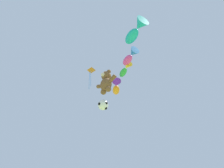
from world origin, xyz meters
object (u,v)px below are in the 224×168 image
object	(u,v)px
fish_kite_emerald	(125,69)
diamond_kite	(91,73)
fish_kite_magenta	(130,56)
teddy_bear_kite	(106,82)
soccer_ball_kite	(103,105)
fish_kite_tangerine	(116,87)
fish_kite_teal	(136,31)

from	to	relation	value
fish_kite_emerald	diamond_kite	world-z (taller)	diamond_kite
fish_kite_magenta	teddy_bear_kite	bearing A→B (deg)	-169.32
fish_kite_magenta	fish_kite_emerald	world-z (taller)	fish_kite_magenta
soccer_ball_kite	diamond_kite	bearing A→B (deg)	-168.08
fish_kite_tangerine	teddy_bear_kite	bearing A→B (deg)	-67.93
fish_kite_magenta	diamond_kite	distance (m)	4.72
teddy_bear_kite	fish_kite_magenta	size ratio (longest dim) A/B	1.16
soccer_ball_kite	teddy_bear_kite	bearing A→B (deg)	-26.66
teddy_bear_kite	fish_kite_emerald	size ratio (longest dim) A/B	1.17
fish_kite_tangerine	diamond_kite	bearing A→B (deg)	-119.25
fish_kite_tangerine	fish_kite_teal	bearing A→B (deg)	-32.40
fish_kite_teal	fish_kite_tangerine	bearing A→B (deg)	147.60
fish_kite_magenta	diamond_kite	xyz separation A→B (m)	(-4.63, -0.53, 0.76)
fish_kite_tangerine	fish_kite_emerald	bearing A→B (deg)	-24.42
soccer_ball_kite	diamond_kite	world-z (taller)	diamond_kite
teddy_bear_kite	soccer_ball_kite	distance (m)	1.98
soccer_ball_kite	fish_kite_magenta	bearing A→B (deg)	3.40
fish_kite_emerald	fish_kite_magenta	bearing A→B (deg)	-34.37
teddy_bear_kite	soccer_ball_kite	xyz separation A→B (m)	(-0.55, 0.28, -1.89)
fish_kite_magenta	fish_kite_tangerine	world-z (taller)	fish_kite_magenta
soccer_ball_kite	fish_kite_tangerine	world-z (taller)	fish_kite_tangerine
teddy_bear_kite	fish_kite_tangerine	size ratio (longest dim) A/B	1.08
soccer_ball_kite	fish_kite_teal	size ratio (longest dim) A/B	0.38
fish_kite_tangerine	diamond_kite	distance (m)	2.95
soccer_ball_kite	fish_kite_emerald	xyz separation A→B (m)	(1.62, 1.09, 3.56)
teddy_bear_kite	fish_kite_teal	xyz separation A→B (m)	(4.05, -0.89, 2.10)
teddy_bear_kite	diamond_kite	distance (m)	3.27
teddy_bear_kite	fish_kite_tangerine	bearing A→B (deg)	112.07
soccer_ball_kite	fish_kite_magenta	distance (m)	4.60
fish_kite_teal	fish_kite_emerald	distance (m)	3.76
fish_kite_emerald	fish_kite_tangerine	xyz separation A→B (m)	(-1.98, 0.90, -0.51)
soccer_ball_kite	fish_kite_tangerine	xyz separation A→B (m)	(-0.37, 1.99, 3.05)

